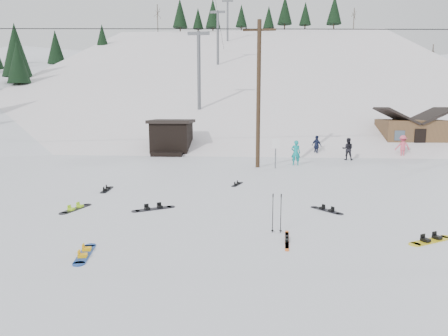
# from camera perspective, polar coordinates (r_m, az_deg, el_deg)

# --- Properties ---
(ground) EXTENTS (200.00, 200.00, 0.00)m
(ground) POSITION_cam_1_polar(r_m,az_deg,el_deg) (11.96, -4.83, -9.91)
(ground) COLOR white
(ground) RESTS_ON ground
(ski_slope) EXTENTS (60.00, 85.24, 65.97)m
(ski_slope) POSITION_cam_1_polar(r_m,az_deg,el_deg) (68.06, 2.93, -4.65)
(ski_slope) COLOR white
(ski_slope) RESTS_ON ground
(ridge_left) EXTENTS (47.54, 95.03, 58.38)m
(ridge_left) POSITION_cam_1_polar(r_m,az_deg,el_deg) (71.81, -27.41, -4.11)
(ridge_left) COLOR white
(ridge_left) RESTS_ON ground
(treeline_crest) EXTENTS (50.00, 6.00, 10.00)m
(treeline_crest) POSITION_cam_1_polar(r_m,az_deg,el_deg) (97.26, 3.55, 6.54)
(treeline_crest) COLOR black
(treeline_crest) RESTS_ON ski_slope
(utility_pole) EXTENTS (2.00, 0.26, 9.00)m
(utility_pole) POSITION_cam_1_polar(r_m,az_deg,el_deg) (25.18, 4.96, 10.71)
(utility_pole) COLOR #3A2819
(utility_pole) RESTS_ON ground
(trail_sign) EXTENTS (0.50, 0.09, 1.85)m
(trail_sign) POSITION_cam_1_polar(r_m,az_deg,el_deg) (24.90, 7.39, 2.85)
(trail_sign) COLOR #595B60
(trail_sign) RESTS_ON ground
(lift_hut) EXTENTS (3.40, 4.10, 2.75)m
(lift_hut) POSITION_cam_1_polar(r_m,az_deg,el_deg) (32.93, -7.48, 4.44)
(lift_hut) COLOR black
(lift_hut) RESTS_ON ground
(lift_tower_near) EXTENTS (2.20, 0.36, 8.00)m
(lift_tower_near) POSITION_cam_1_polar(r_m,az_deg,el_deg) (41.78, -3.60, 14.33)
(lift_tower_near) COLOR #595B60
(lift_tower_near) RESTS_ON ski_slope
(lift_tower_mid) EXTENTS (2.20, 0.36, 8.00)m
(lift_tower_mid) POSITION_cam_1_polar(r_m,az_deg,el_deg) (62.34, -0.89, 18.53)
(lift_tower_mid) COLOR #595B60
(lift_tower_mid) RESTS_ON ski_slope
(lift_tower_far) EXTENTS (2.20, 0.36, 8.00)m
(lift_tower_far) POSITION_cam_1_polar(r_m,az_deg,el_deg) (83.14, 0.52, 20.63)
(lift_tower_far) COLOR #595B60
(lift_tower_far) RESTS_ON ski_slope
(cabin) EXTENTS (5.39, 4.40, 3.77)m
(cabin) POSITION_cam_1_polar(r_m,az_deg,el_deg) (37.60, 25.11, 4.40)
(cabin) COLOR brown
(cabin) RESTS_ON ground
(hero_snowboard) EXTENTS (0.56, 1.59, 0.11)m
(hero_snowboard) POSITION_cam_1_polar(r_m,az_deg,el_deg) (11.24, -19.27, -11.46)
(hero_snowboard) COLOR #17419B
(hero_snowboard) RESTS_ON ground
(hero_skis) EXTENTS (0.23, 1.75, 0.09)m
(hero_skis) POSITION_cam_1_polar(r_m,az_deg,el_deg) (11.82, 8.98, -10.09)
(hero_skis) COLOR #D15415
(hero_skis) RESTS_ON ground
(ski_poles) EXTENTS (0.33, 0.09, 1.22)m
(ski_poles) POSITION_cam_1_polar(r_m,az_deg,el_deg) (12.32, 7.55, -6.36)
(ski_poles) COLOR black
(ski_poles) RESTS_ON ground
(board_scatter_a) EXTENTS (1.47, 1.07, 0.12)m
(board_scatter_a) POSITION_cam_1_polar(r_m,az_deg,el_deg) (15.29, -10.03, -5.72)
(board_scatter_a) COLOR black
(board_scatter_a) RESTS_ON ground
(board_scatter_b) EXTENTS (0.40, 1.51, 0.11)m
(board_scatter_b) POSITION_cam_1_polar(r_m,az_deg,el_deg) (19.24, -16.38, -2.96)
(board_scatter_b) COLOR black
(board_scatter_b) RESTS_ON ground
(board_scatter_c) EXTENTS (0.65, 1.61, 0.12)m
(board_scatter_c) POSITION_cam_1_polar(r_m,az_deg,el_deg) (16.07, -20.42, -5.44)
(board_scatter_c) COLOR black
(board_scatter_c) RESTS_ON ground
(board_scatter_d) EXTENTS (1.05, 1.18, 0.10)m
(board_scatter_d) POSITION_cam_1_polar(r_m,az_deg,el_deg) (15.34, 14.45, -5.84)
(board_scatter_d) COLOR black
(board_scatter_d) RESTS_ON ground
(board_scatter_e) EXTENTS (1.52, 1.05, 0.12)m
(board_scatter_e) POSITION_cam_1_polar(r_m,az_deg,el_deg) (13.06, 27.48, -9.12)
(board_scatter_e) COLOR yellow
(board_scatter_e) RESTS_ON ground
(board_scatter_f) EXTENTS (0.55, 1.25, 0.09)m
(board_scatter_f) POSITION_cam_1_polar(r_m,az_deg,el_deg) (19.73, 1.92, -2.32)
(board_scatter_f) COLOR black
(board_scatter_f) RESTS_ON ground
(skier_teal) EXTENTS (0.61, 0.40, 1.64)m
(skier_teal) POSITION_cam_1_polar(r_m,az_deg,el_deg) (26.51, 10.21, 2.15)
(skier_teal) COLOR #0E8D8D
(skier_teal) RESTS_ON ground
(skier_dark) EXTENTS (0.88, 0.74, 1.59)m
(skier_dark) POSITION_cam_1_polar(r_m,az_deg,el_deg) (30.01, 17.26, 2.61)
(skier_dark) COLOR black
(skier_dark) RESTS_ON ground
(skier_pink) EXTENTS (1.11, 0.67, 1.68)m
(skier_pink) POSITION_cam_1_polar(r_m,az_deg,el_deg) (32.90, 24.15, 2.82)
(skier_pink) COLOR #DD4E65
(skier_pink) RESTS_ON ground
(skier_navy) EXTENTS (0.90, 0.98, 1.61)m
(skier_navy) POSITION_cam_1_polar(r_m,az_deg,el_deg) (31.67, 13.10, 3.10)
(skier_navy) COLOR #181E3C
(skier_navy) RESTS_ON ground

